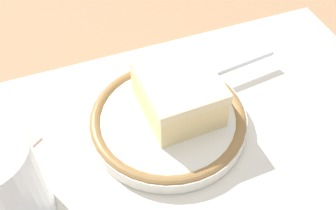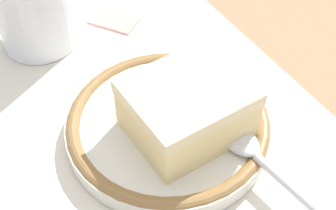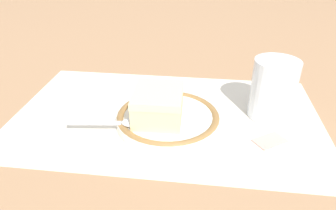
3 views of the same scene
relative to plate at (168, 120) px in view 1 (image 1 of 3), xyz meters
name	(u,v)px [view 1 (image 1 of 3)]	position (x,y,z in m)	size (l,w,h in m)	color
ground_plane	(181,142)	(-0.01, 0.03, -0.01)	(2.40, 2.40, 0.00)	#9E7551
placemat	(181,142)	(-0.01, 0.03, -0.01)	(0.53, 0.33, 0.00)	beige
plate	(168,120)	(0.00, 0.00, 0.00)	(0.17, 0.17, 0.02)	silver
cake_slice	(178,93)	(-0.01, -0.01, 0.03)	(0.08, 0.09, 0.05)	beige
spoon	(212,75)	(-0.07, -0.04, 0.01)	(0.13, 0.03, 0.01)	silver
cup	(2,190)	(0.17, 0.05, 0.04)	(0.08, 0.08, 0.10)	silver
sugar_packet	(15,146)	(0.16, -0.03, -0.01)	(0.05, 0.03, 0.01)	#E5998C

